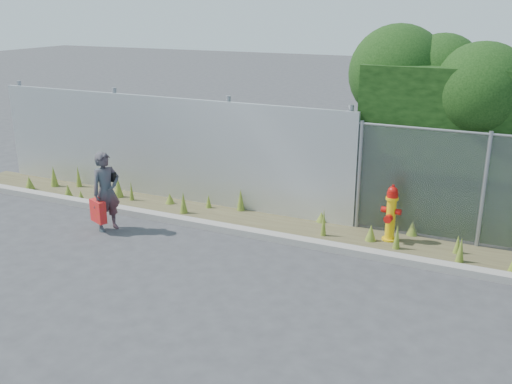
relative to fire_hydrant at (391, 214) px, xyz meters
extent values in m
plane|color=#363639|center=(-1.76, -2.61, -0.51)|extent=(80.00, 80.00, 0.00)
cube|color=gray|center=(-1.76, -0.81, -0.45)|extent=(16.00, 0.22, 0.12)
cube|color=#4B432A|center=(-1.76, -0.21, -0.50)|extent=(16.00, 1.20, 0.01)
cone|color=#556F21|center=(-3.09, 0.28, -0.28)|extent=(0.17, 0.17, 0.46)
cone|color=#556F21|center=(-7.18, 0.15, -0.25)|extent=(0.13, 0.13, 0.51)
cone|color=#556F21|center=(-8.07, -0.48, -0.35)|extent=(0.23, 0.23, 0.31)
cone|color=#556F21|center=(-1.38, 0.35, -0.40)|extent=(0.21, 0.21, 0.21)
cone|color=#556F21|center=(-5.50, -0.13, -0.29)|extent=(0.10, 0.10, 0.43)
cone|color=#556F21|center=(0.19, -0.32, -0.28)|extent=(0.13, 0.13, 0.45)
cone|color=#556F21|center=(-6.88, -0.54, -0.36)|extent=(0.20, 0.20, 0.30)
cone|color=#556F21|center=(-4.07, -0.34, -0.28)|extent=(0.16, 0.16, 0.45)
cone|color=#556F21|center=(0.33, 0.42, -0.37)|extent=(0.21, 0.21, 0.28)
cone|color=#556F21|center=(-6.46, -0.61, -0.39)|extent=(0.16, 0.16, 0.23)
cone|color=#556F21|center=(-5.89, -0.07, -0.29)|extent=(0.21, 0.21, 0.43)
cone|color=#556F21|center=(-4.63, 0.03, -0.39)|extent=(0.20, 0.20, 0.23)
cone|color=#556F21|center=(-7.38, 0.43, -0.40)|extent=(0.23, 0.23, 0.22)
cone|color=#556F21|center=(-7.72, -0.07, -0.26)|extent=(0.18, 0.18, 0.49)
cone|color=#556F21|center=(1.16, -0.08, -0.34)|extent=(0.14, 0.14, 0.33)
cone|color=#556F21|center=(1.24, -0.42, -0.29)|extent=(0.14, 0.14, 0.43)
cone|color=#556F21|center=(-6.30, 0.41, -0.27)|extent=(0.14, 0.14, 0.47)
cone|color=#556F21|center=(-3.76, 0.15, -0.37)|extent=(0.13, 0.13, 0.29)
cone|color=#556F21|center=(-0.30, -0.16, -0.35)|extent=(0.20, 0.20, 0.31)
cone|color=#556F21|center=(-1.13, -0.29, -0.25)|extent=(0.10, 0.10, 0.52)
cube|color=silver|center=(-5.01, 0.39, 0.59)|extent=(8.50, 0.08, 2.20)
cylinder|color=gray|center=(-9.06, 0.51, 0.64)|extent=(0.10, 0.10, 2.30)
cylinder|color=gray|center=(-6.26, 0.51, 0.64)|extent=(0.10, 0.10, 2.30)
cylinder|color=gray|center=(-3.46, 0.51, 0.64)|extent=(0.10, 0.10, 2.30)
cylinder|color=gray|center=(-0.96, 0.51, 0.64)|extent=(0.10, 0.10, 2.30)
cylinder|color=gray|center=(-0.71, 0.39, 0.52)|extent=(0.07, 0.07, 2.05)
cylinder|color=gray|center=(1.44, 0.39, 0.52)|extent=(0.07, 0.07, 2.05)
sphere|color=black|center=(-0.38, 1.58, 2.26)|extent=(1.86, 1.86, 1.86)
sphere|color=black|center=(0.41, 1.68, 2.27)|extent=(1.50, 1.50, 1.50)
sphere|color=black|center=(1.16, 1.25, 2.04)|extent=(1.77, 1.77, 1.77)
cylinder|color=yellow|center=(0.00, 0.01, -0.48)|extent=(0.26, 0.26, 0.06)
cylinder|color=yellow|center=(0.00, 0.01, -0.12)|extent=(0.17, 0.17, 0.79)
cylinder|color=yellow|center=(0.00, 0.01, 0.30)|extent=(0.22, 0.22, 0.05)
cylinder|color=#B20F0A|center=(0.00, 0.01, 0.36)|extent=(0.19, 0.19, 0.09)
sphere|color=#B20F0A|center=(0.00, 0.01, 0.42)|extent=(0.18, 0.18, 0.18)
cylinder|color=#B20F0A|center=(0.00, 0.01, 0.52)|extent=(0.05, 0.05, 0.05)
cylinder|color=#B20F0A|center=(-0.13, 0.01, 0.06)|extent=(0.09, 0.10, 0.10)
cylinder|color=#B20F0A|center=(0.13, 0.01, 0.06)|extent=(0.09, 0.10, 0.10)
cylinder|color=#B20F0A|center=(0.00, -0.12, -0.05)|extent=(0.14, 0.11, 0.14)
imported|color=#0F5A61|center=(-4.90, -1.64, 0.24)|extent=(0.55, 0.64, 1.49)
cube|color=#AE2E09|center=(-4.99, -1.80, -0.11)|extent=(0.38, 0.14, 0.42)
cylinder|color=#AE2E09|center=(-4.99, -1.80, 0.17)|extent=(0.18, 0.02, 0.02)
cube|color=black|center=(-4.90, -1.52, 0.49)|extent=(0.23, 0.10, 0.17)
camera|label=1|loc=(1.78, -9.52, 3.51)|focal=40.00mm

